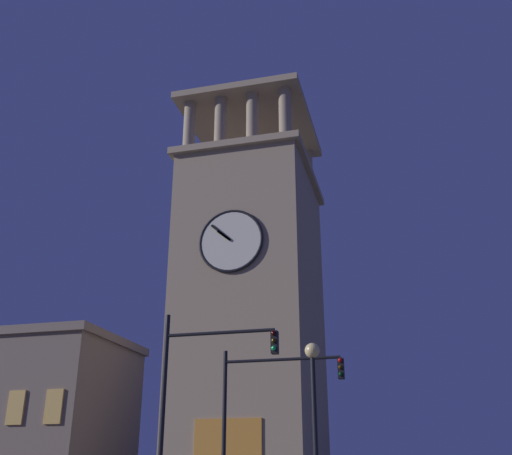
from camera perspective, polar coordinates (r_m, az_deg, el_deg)
clocktower at (r=33.94m, az=-0.36°, el=-8.49°), size 7.50×9.20×25.20m
traffic_signal_mid at (r=23.26m, az=0.64°, el=-16.27°), size 4.66×0.41×6.09m
traffic_signal_far at (r=20.63m, az=-5.63°, el=-14.64°), size 4.02×0.41×6.82m
street_lamp at (r=17.72m, az=5.53°, el=-15.91°), size 0.44×0.44×5.21m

